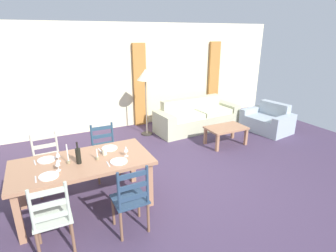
{
  "coord_description": "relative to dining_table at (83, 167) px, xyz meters",
  "views": [
    {
      "loc": [
        -1.97,
        -3.54,
        2.46
      ],
      "look_at": [
        0.18,
        0.79,
        0.75
      ],
      "focal_mm": 28.48,
      "sensor_mm": 36.0,
      "label": 1
    }
  ],
  "objects": [
    {
      "name": "coffee_table",
      "position": [
        3.3,
        0.97,
        -0.31
      ],
      "size": [
        0.9,
        0.56,
        0.42
      ],
      "color": "#A97555",
      "rests_on": "ground_plane"
    },
    {
      "name": "curtain_panel_left",
      "position": [
        2.07,
        3.16,
        0.44
      ],
      "size": [
        0.35,
        0.08,
        2.2
      ],
      "primitive_type": "cube",
      "color": "#BA7836",
      "rests_on": "ground_plane"
    },
    {
      "name": "candle_tall",
      "position": [
        -0.18,
        0.02,
        0.17
      ],
      "size": [
        0.05,
        0.05,
        0.28
      ],
      "color": "#998C66",
      "rests_on": "dining_table"
    },
    {
      "name": "dining_chair_far_left",
      "position": [
        -0.44,
        0.74,
        -0.19
      ],
      "size": [
        0.44,
        0.42,
        0.96
      ],
      "color": "beige",
      "rests_on": "ground_plane"
    },
    {
      "name": "dining_chair_near_left",
      "position": [
        -0.48,
        -0.73,
        -0.19
      ],
      "size": [
        0.42,
        0.4,
        0.96
      ],
      "color": "beige",
      "rests_on": "ground_plane"
    },
    {
      "name": "fork_near_left",
      "position": [
        -0.6,
        -0.25,
        0.09
      ],
      "size": [
        0.02,
        0.17,
        0.01
      ],
      "primitive_type": "cube",
      "rotation": [
        0.0,
        0.0,
        0.02
      ],
      "color": "silver",
      "rests_on": "dining_table"
    },
    {
      "name": "dining_chair_far_right",
      "position": [
        0.48,
        0.76,
        -0.19
      ],
      "size": [
        0.43,
        0.41,
        0.96
      ],
      "color": "#2A475D",
      "rests_on": "ground_plane"
    },
    {
      "name": "curtain_panel_right",
      "position": [
        4.47,
        3.16,
        0.44
      ],
      "size": [
        0.35,
        0.08,
        2.2
      ],
      "primitive_type": "cube",
      "color": "#BA7836",
      "rests_on": "ground_plane"
    },
    {
      "name": "armchair_upholstered",
      "position": [
        4.89,
        1.23,
        -0.41
      ],
      "size": [
        0.96,
        1.27,
        0.72
      ],
      "color": "#A1AFBB",
      "rests_on": "ground_plane"
    },
    {
      "name": "dinner_plate_near_left",
      "position": [
        -0.45,
        -0.25,
        0.1
      ],
      "size": [
        0.24,
        0.24,
        0.02
      ],
      "primitive_type": "cylinder",
      "color": "white",
      "rests_on": "dining_table"
    },
    {
      "name": "candle_short",
      "position": [
        0.2,
        -0.04,
        0.13
      ],
      "size": [
        0.05,
        0.05,
        0.16
      ],
      "color": "#998C66",
      "rests_on": "dining_table"
    },
    {
      "name": "fork_far_left",
      "position": [
        -0.6,
        0.25,
        0.09
      ],
      "size": [
        0.03,
        0.17,
        0.01
      ],
      "primitive_type": "cube",
      "rotation": [
        0.0,
        0.0,
        0.09
      ],
      "color": "silver",
      "rests_on": "dining_table"
    },
    {
      "name": "dining_chair_near_right",
      "position": [
        0.43,
        -0.78,
        -0.19
      ],
      "size": [
        0.42,
        0.41,
        0.96
      ],
      "color": "navy",
      "rests_on": "ground_plane"
    },
    {
      "name": "wine_glass_near_right",
      "position": [
        0.6,
        -0.12,
        0.2
      ],
      "size": [
        0.06,
        0.06,
        0.16
      ],
      "color": "white",
      "rests_on": "dining_table"
    },
    {
      "name": "fork_far_right",
      "position": [
        0.3,
        0.25,
        0.09
      ],
      "size": [
        0.03,
        0.17,
        0.01
      ],
      "primitive_type": "cube",
      "rotation": [
        0.0,
        0.0,
        0.1
      ],
      "color": "silver",
      "rests_on": "dining_table"
    },
    {
      "name": "standing_lamp",
      "position": [
        1.92,
        2.37,
        0.75
      ],
      "size": [
        0.4,
        0.4,
        1.64
      ],
      "color": "#332D28",
      "rests_on": "ground_plane"
    },
    {
      "name": "dinner_plate_far_left",
      "position": [
        -0.45,
        0.25,
        0.1
      ],
      "size": [
        0.24,
        0.24,
        0.02
      ],
      "primitive_type": "cylinder",
      "color": "white",
      "rests_on": "dining_table"
    },
    {
      "name": "wine_glass_near_left",
      "position": [
        -0.33,
        -0.14,
        0.2
      ],
      "size": [
        0.06,
        0.06,
        0.16
      ],
      "color": "white",
      "rests_on": "dining_table"
    },
    {
      "name": "wine_glass_far_left",
      "position": [
        -0.3,
        0.14,
        0.2
      ],
      "size": [
        0.06,
        0.06,
        0.16
      ],
      "color": "white",
      "rests_on": "dining_table"
    },
    {
      "name": "coffee_cup_primary",
      "position": [
        0.33,
        0.07,
        0.13
      ],
      "size": [
        0.07,
        0.07,
        0.09
      ],
      "primitive_type": "cylinder",
      "color": "beige",
      "rests_on": "dining_table"
    },
    {
      "name": "dining_table",
      "position": [
        0.0,
        0.0,
        0.0
      ],
      "size": [
        1.9,
        0.96,
        0.75
      ],
      "color": "#A97555",
      "rests_on": "ground_plane"
    },
    {
      "name": "wine_bottle",
      "position": [
        -0.05,
        -0.04,
        0.2
      ],
      "size": [
        0.07,
        0.07,
        0.32
      ],
      "color": "black",
      "rests_on": "dining_table"
    },
    {
      "name": "fork_near_right",
      "position": [
        0.3,
        -0.25,
        0.09
      ],
      "size": [
        0.02,
        0.17,
        0.01
      ],
      "primitive_type": "cube",
      "rotation": [
        0.0,
        0.0,
        -0.01
      ],
      "color": "silver",
      "rests_on": "dining_table"
    },
    {
      "name": "wall_far",
      "position": [
        1.56,
        3.3,
        0.69
      ],
      "size": [
        9.6,
        0.16,
        2.7
      ],
      "primitive_type": "cube",
      "color": "beige",
      "rests_on": "ground_plane"
    },
    {
      "name": "couch",
      "position": [
        3.26,
        2.19,
        -0.37
      ],
      "size": [
        2.33,
        0.95,
        0.8
      ],
      "color": "#BDBE9B",
      "rests_on": "ground_plane"
    },
    {
      "name": "ground_plane",
      "position": [
        1.56,
        0.0,
        -0.67
      ],
      "size": [
        9.6,
        9.6,
        0.02
      ],
      "primitive_type": "cube",
      "color": "#44344F"
    },
    {
      "name": "dinner_plate_near_right",
      "position": [
        0.45,
        -0.25,
        0.1
      ],
      "size": [
        0.24,
        0.24,
        0.02
      ],
      "primitive_type": "cylinder",
      "color": "white",
      "rests_on": "dining_table"
    },
    {
      "name": "dinner_plate_far_right",
      "position": [
        0.45,
        0.25,
        0.1
      ],
      "size": [
        0.24,
        0.24,
        0.02
      ],
      "primitive_type": "cylinder",
      "color": "white",
      "rests_on": "dining_table"
    }
  ]
}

